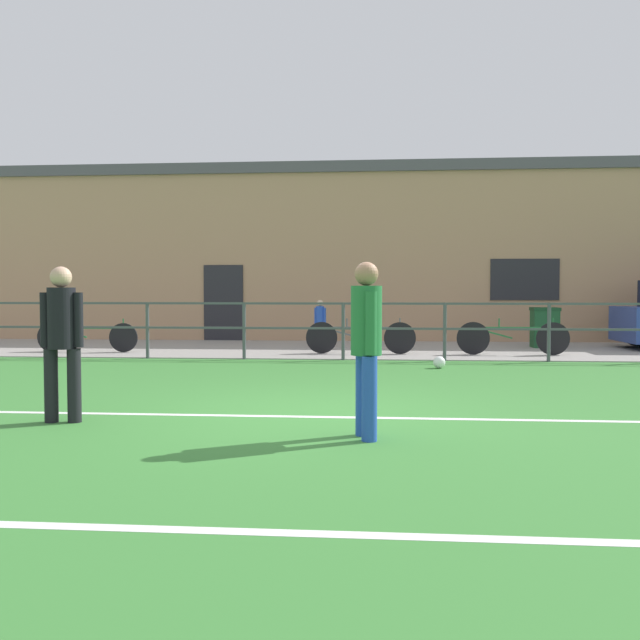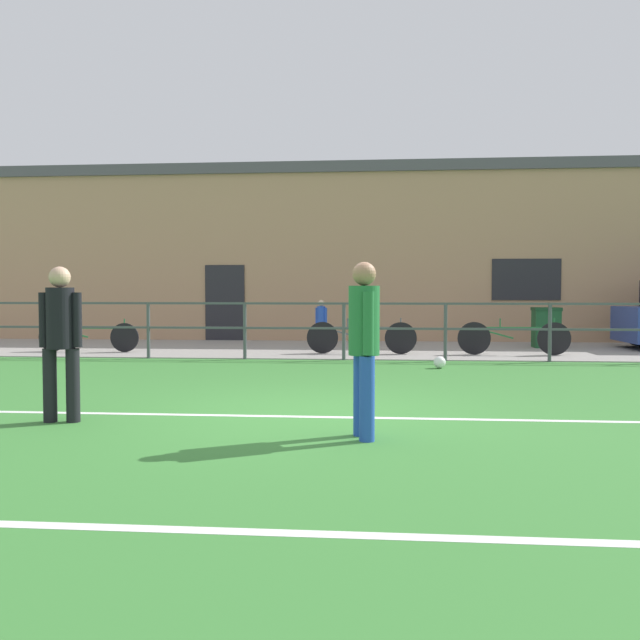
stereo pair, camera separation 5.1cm
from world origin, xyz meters
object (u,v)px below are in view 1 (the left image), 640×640
object	(u,v)px
spectator_child	(320,320)
bicycle_parked_2	(87,337)
soccer_ball_match	(439,362)
player_goalkeeper	(62,334)
player_striker	(366,339)
bicycle_parked_0	(360,337)
trash_bin_0	(545,327)
bicycle_parked_1	(513,338)

from	to	relation	value
spectator_child	bicycle_parked_2	size ratio (longest dim) A/B	0.49
soccer_ball_match	player_goalkeeper	bearing A→B (deg)	-129.32
player_striker	bicycle_parked_0	bearing A→B (deg)	166.90
player_goalkeeper	player_striker	bearing A→B (deg)	-13.74
bicycle_parked_2	trash_bin_0	size ratio (longest dim) A/B	2.39
spectator_child	bicycle_parked_0	size ratio (longest dim) A/B	0.48
player_striker	soccer_ball_match	xyz separation A→B (m)	(1.21, 5.85, -0.82)
bicycle_parked_1	trash_bin_0	world-z (taller)	trash_bin_0
player_goalkeeper	bicycle_parked_0	distance (m)	8.40
player_striker	trash_bin_0	world-z (taller)	player_striker
player_striker	spectator_child	bearing A→B (deg)	172.32
bicycle_parked_2	trash_bin_0	distance (m)	10.69
bicycle_parked_1	bicycle_parked_2	bearing A→B (deg)	-179.66
soccer_ball_match	bicycle_parked_0	distance (m)	2.92
player_goalkeeper	bicycle_parked_1	world-z (taller)	player_goalkeeper
bicycle_parked_0	bicycle_parked_1	xyz separation A→B (m)	(3.24, 0.00, 0.01)
bicycle_parked_1	player_goalkeeper	bearing A→B (deg)	-128.04
bicycle_parked_0	bicycle_parked_1	size ratio (longest dim) A/B	1.01
soccer_ball_match	bicycle_parked_0	size ratio (longest dim) A/B	0.09
soccer_ball_match	bicycle_parked_1	bearing A→B (deg)	54.82
soccer_ball_match	bicycle_parked_1	world-z (taller)	bicycle_parked_1
player_goalkeeper	bicycle_parked_2	distance (m)	8.45
player_goalkeeper	soccer_ball_match	xyz separation A→B (m)	(4.37, 5.34, -0.81)
spectator_child	player_striker	bearing A→B (deg)	119.37
player_goalkeeper	bicycle_parked_1	xyz separation A→B (m)	(6.15, 7.86, -0.54)
bicycle_parked_1	trash_bin_0	bearing A→B (deg)	60.03
player_striker	bicycle_parked_2	xyz separation A→B (m)	(-6.35, 8.31, -0.57)
player_goalkeeper	trash_bin_0	bearing A→B (deg)	48.85
bicycle_parked_1	trash_bin_0	distance (m)	2.31
trash_bin_0	spectator_child	bearing A→B (deg)	-178.17
soccer_ball_match	bicycle_parked_0	bearing A→B (deg)	120.19
player_striker	soccer_ball_match	distance (m)	6.03
player_goalkeeper	player_striker	size ratio (longest dim) A/B	0.99
spectator_child	bicycle_parked_1	world-z (taller)	spectator_child
bicycle_parked_1	trash_bin_0	xyz separation A→B (m)	(1.15, 2.00, 0.12)
bicycle_parked_1	spectator_child	bearing A→B (deg)	156.84
player_striker	bicycle_parked_0	size ratio (longest dim) A/B	0.69
player_goalkeeper	spectator_child	distance (m)	9.86
player_striker	bicycle_parked_1	world-z (taller)	player_striker
bicycle_parked_2	player_striker	bearing A→B (deg)	-52.61
player_striker	bicycle_parked_1	size ratio (longest dim) A/B	0.69
bicycle_parked_2	soccer_ball_match	bearing A→B (deg)	-18.02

